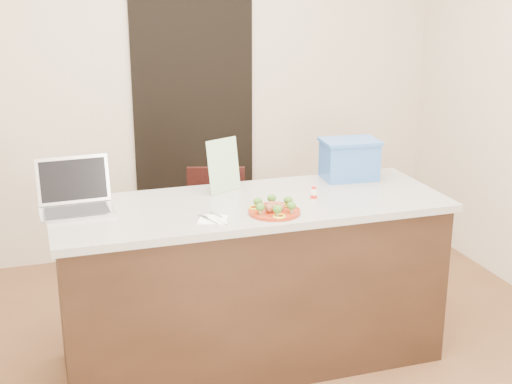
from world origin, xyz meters
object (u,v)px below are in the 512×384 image
object	(u,v)px
napkin	(213,220)
laptop	(75,196)
blue_box	(349,159)
plate	(274,211)
chair	(220,225)
island	(251,282)
yogurt_bottle	(314,195)

from	to	relation	value
napkin	laptop	distance (m)	0.73
laptop	blue_box	bearing A→B (deg)	1.16
napkin	laptop	size ratio (longest dim) A/B	0.36
plate	chair	distance (m)	1.16
island	yogurt_bottle	world-z (taller)	yogurt_bottle
yogurt_bottle	chair	xyz separation A→B (m)	(-0.26, 0.95, -0.47)
napkin	laptop	world-z (taller)	laptop
plate	napkin	world-z (taller)	plate
laptop	chair	distance (m)	1.28
napkin	chair	distance (m)	1.21
plate	napkin	xyz separation A→B (m)	(-0.32, -0.00, -0.01)
napkin	laptop	bearing A→B (deg)	148.95
island	chair	bearing A→B (deg)	86.05
napkin	blue_box	distance (m)	1.05
napkin	blue_box	size ratio (longest dim) A/B	0.40
plate	chair	size ratio (longest dim) A/B	0.31
plate	blue_box	xyz separation A→B (m)	(0.62, 0.45, 0.11)
laptop	island	bearing A→B (deg)	-12.30
blue_box	chair	world-z (taller)	blue_box
napkin	yogurt_bottle	world-z (taller)	yogurt_bottle
yogurt_bottle	laptop	distance (m)	1.22
plate	blue_box	world-z (taller)	blue_box
napkin	island	bearing A→B (deg)	39.24
yogurt_bottle	blue_box	distance (m)	0.49
blue_box	chair	size ratio (longest dim) A/B	0.40
island	napkin	world-z (taller)	napkin
yogurt_bottle	blue_box	bearing A→B (deg)	42.85
plate	laptop	size ratio (longest dim) A/B	0.71
yogurt_bottle	laptop	bearing A→B (deg)	168.62
napkin	laptop	xyz separation A→B (m)	(-0.62, 0.37, 0.07)
island	yogurt_bottle	bearing A→B (deg)	-14.34
plate	yogurt_bottle	bearing A→B (deg)	25.77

